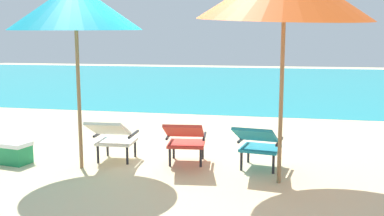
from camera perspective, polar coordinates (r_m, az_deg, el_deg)
ground_plane at (r=10.45m, az=4.34°, el=-0.93°), size 40.00×40.00×0.00m
ocean_band at (r=19.27m, az=7.95°, el=3.53°), size 40.00×18.00×0.01m
lounge_chair_left at (r=6.42m, az=-10.30°, el=-3.61°), size 0.59×0.91×0.68m
lounge_chair_center at (r=6.18m, az=-0.86°, el=-3.96°), size 0.64×0.93×0.68m
lounge_chair_right at (r=5.99m, az=8.63°, el=-4.47°), size 0.66×0.94×0.68m
beach_umbrella_left at (r=6.13m, az=-14.99°, el=12.66°), size 2.04×2.06×2.55m
cooler_box at (r=6.86m, az=-22.25°, el=-5.40°), size 0.52×0.39×0.32m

